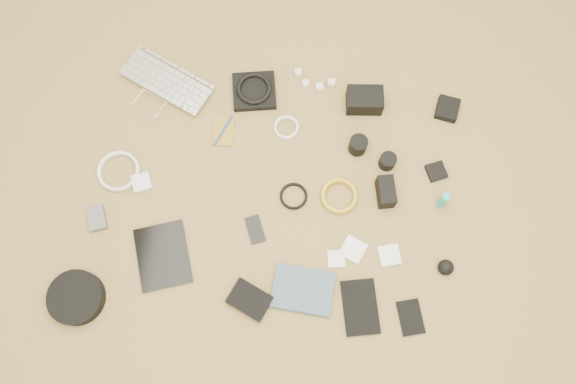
# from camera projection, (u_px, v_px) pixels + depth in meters

# --- Properties ---
(laptop) EXTENTS (0.45, 0.39, 0.03)m
(laptop) POSITION_uv_depth(u_px,v_px,m) (160.00, 92.00, 2.25)
(laptop) COLOR silver
(laptop) RESTS_ON ground
(headphone_pouch) EXTENTS (0.20, 0.19, 0.03)m
(headphone_pouch) POSITION_uv_depth(u_px,v_px,m) (254.00, 91.00, 2.25)
(headphone_pouch) COLOR black
(headphone_pouch) RESTS_ON ground
(headphones) EXTENTS (0.18, 0.18, 0.02)m
(headphones) POSITION_uv_depth(u_px,v_px,m) (254.00, 88.00, 2.23)
(headphones) COLOR black
(headphones) RESTS_ON headphone_pouch
(charger_a) EXTENTS (0.03, 0.03, 0.03)m
(charger_a) POSITION_uv_depth(u_px,v_px,m) (298.00, 73.00, 2.28)
(charger_a) COLOR silver
(charger_a) RESTS_ON ground
(charger_b) EXTENTS (0.04, 0.04, 0.02)m
(charger_b) POSITION_uv_depth(u_px,v_px,m) (306.00, 84.00, 2.26)
(charger_b) COLOR silver
(charger_b) RESTS_ON ground
(charger_c) EXTENTS (0.03, 0.03, 0.03)m
(charger_c) POSITION_uv_depth(u_px,v_px,m) (331.00, 83.00, 2.26)
(charger_c) COLOR silver
(charger_c) RESTS_ON ground
(charger_d) EXTENTS (0.04, 0.04, 0.03)m
(charger_d) POSITION_uv_depth(u_px,v_px,m) (319.00, 87.00, 2.26)
(charger_d) COLOR silver
(charger_d) RESTS_ON ground
(dslr_camera) EXTENTS (0.15, 0.11, 0.08)m
(dslr_camera) POSITION_uv_depth(u_px,v_px,m) (364.00, 100.00, 2.21)
(dslr_camera) COLOR black
(dslr_camera) RESTS_ON ground
(lens_pouch) EXTENTS (0.10, 0.11, 0.03)m
(lens_pouch) POSITION_uv_depth(u_px,v_px,m) (447.00, 109.00, 2.23)
(lens_pouch) COLOR black
(lens_pouch) RESTS_ON ground
(notebook_olive) EXTENTS (0.09, 0.13, 0.01)m
(notebook_olive) POSITION_uv_depth(u_px,v_px,m) (224.00, 131.00, 2.21)
(notebook_olive) COLOR olive
(notebook_olive) RESTS_ON ground
(pen_blue) EXTENTS (0.06, 0.13, 0.01)m
(pen_blue) POSITION_uv_depth(u_px,v_px,m) (223.00, 130.00, 2.21)
(pen_blue) COLOR #123997
(pen_blue) RESTS_ON notebook_olive
(cable_white_a) EXTENTS (0.13, 0.13, 0.01)m
(cable_white_a) POSITION_uv_depth(u_px,v_px,m) (286.00, 128.00, 2.22)
(cable_white_a) COLOR silver
(cable_white_a) RESTS_ON ground
(lens_a) EXTENTS (0.08, 0.08, 0.07)m
(lens_a) POSITION_uv_depth(u_px,v_px,m) (358.00, 145.00, 2.16)
(lens_a) COLOR black
(lens_a) RESTS_ON ground
(lens_b) EXTENTS (0.07, 0.07, 0.06)m
(lens_b) POSITION_uv_depth(u_px,v_px,m) (387.00, 161.00, 2.15)
(lens_b) COLOR black
(lens_b) RESTS_ON ground
(card_reader) EXTENTS (0.09, 0.09, 0.02)m
(card_reader) POSITION_uv_depth(u_px,v_px,m) (436.00, 171.00, 2.16)
(card_reader) COLOR black
(card_reader) RESTS_ON ground
(power_brick) EXTENTS (0.09, 0.09, 0.03)m
(power_brick) POSITION_uv_depth(u_px,v_px,m) (142.00, 183.00, 2.14)
(power_brick) COLOR silver
(power_brick) RESTS_ON ground
(cable_white_b) EXTENTS (0.16, 0.16, 0.01)m
(cable_white_b) POSITION_uv_depth(u_px,v_px,m) (119.00, 172.00, 2.16)
(cable_white_b) COLOR silver
(cable_white_b) RESTS_ON ground
(cable_black) EXTENTS (0.13, 0.13, 0.01)m
(cable_black) POSITION_uv_depth(u_px,v_px,m) (294.00, 197.00, 2.14)
(cable_black) COLOR black
(cable_black) RESTS_ON ground
(cable_yellow) EXTENTS (0.15, 0.15, 0.02)m
(cable_yellow) POSITION_uv_depth(u_px,v_px,m) (339.00, 197.00, 2.13)
(cable_yellow) COLOR gold
(cable_yellow) RESTS_ON ground
(flash) EXTENTS (0.08, 0.12, 0.08)m
(flash) POSITION_uv_depth(u_px,v_px,m) (386.00, 192.00, 2.10)
(flash) COLOR black
(flash) RESTS_ON ground
(lens_cleaner) EXTENTS (0.03, 0.03, 0.10)m
(lens_cleaner) POSITION_uv_depth(u_px,v_px,m) (443.00, 201.00, 2.08)
(lens_cleaner) COLOR #1AA995
(lens_cleaner) RESTS_ON ground
(battery_charger) EXTENTS (0.09, 0.11, 0.03)m
(battery_charger) POSITION_uv_depth(u_px,v_px,m) (97.00, 218.00, 2.10)
(battery_charger) COLOR #545459
(battery_charger) RESTS_ON ground
(tablet) EXTENTS (0.26, 0.29, 0.01)m
(tablet) POSITION_uv_depth(u_px,v_px,m) (163.00, 256.00, 2.07)
(tablet) COLOR black
(tablet) RESTS_ON ground
(phone) EXTENTS (0.09, 0.12, 0.01)m
(phone) POSITION_uv_depth(u_px,v_px,m) (255.00, 229.00, 2.10)
(phone) COLOR black
(phone) RESTS_ON ground
(filter_case_left) EXTENTS (0.07, 0.07, 0.01)m
(filter_case_left) POSITION_uv_depth(u_px,v_px,m) (336.00, 259.00, 2.07)
(filter_case_left) COLOR silver
(filter_case_left) RESTS_ON ground
(filter_case_mid) EXTENTS (0.11, 0.11, 0.01)m
(filter_case_mid) POSITION_uv_depth(u_px,v_px,m) (353.00, 250.00, 2.07)
(filter_case_mid) COLOR silver
(filter_case_mid) RESTS_ON ground
(filter_case_right) EXTENTS (0.09, 0.09, 0.01)m
(filter_case_right) POSITION_uv_depth(u_px,v_px,m) (389.00, 255.00, 2.07)
(filter_case_right) COLOR silver
(filter_case_right) RESTS_ON ground
(air_blower) EXTENTS (0.07, 0.07, 0.06)m
(air_blower) POSITION_uv_depth(u_px,v_px,m) (446.00, 267.00, 2.03)
(air_blower) COLOR black
(air_blower) RESTS_ON ground
(headphone_case) EXTENTS (0.20, 0.20, 0.05)m
(headphone_case) POSITION_uv_depth(u_px,v_px,m) (76.00, 298.00, 2.00)
(headphone_case) COLOR black
(headphone_case) RESTS_ON ground
(drive_case) EXTENTS (0.17, 0.15, 0.04)m
(drive_case) POSITION_uv_depth(u_px,v_px,m) (250.00, 300.00, 2.01)
(drive_case) COLOR black
(drive_case) RESTS_ON ground
(paperback) EXTENTS (0.23, 0.18, 0.02)m
(paperback) POSITION_uv_depth(u_px,v_px,m) (299.00, 313.00, 2.00)
(paperback) COLOR #3C5266
(paperback) RESTS_ON ground
(notebook_black_a) EXTENTS (0.16, 0.22, 0.01)m
(notebook_black_a) POSITION_uv_depth(u_px,v_px,m) (360.00, 307.00, 2.01)
(notebook_black_a) COLOR black
(notebook_black_a) RESTS_ON ground
(notebook_black_b) EXTENTS (0.11, 0.14, 0.01)m
(notebook_black_b) POSITION_uv_depth(u_px,v_px,m) (411.00, 317.00, 2.00)
(notebook_black_b) COLOR black
(notebook_black_b) RESTS_ON ground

